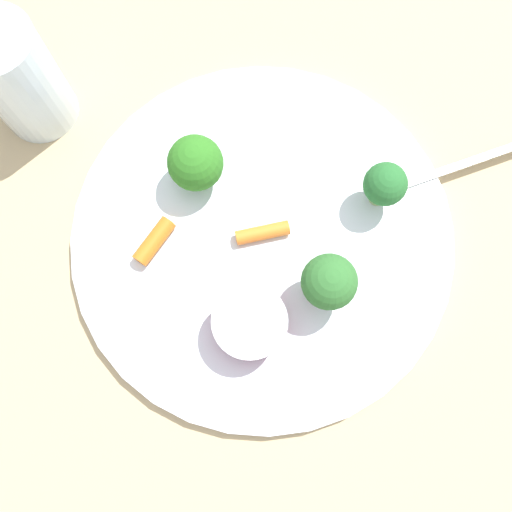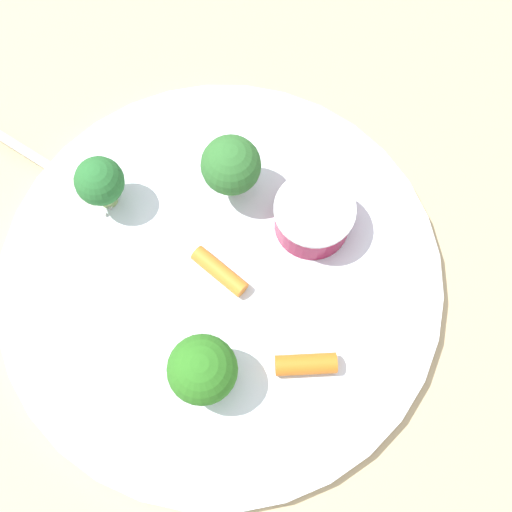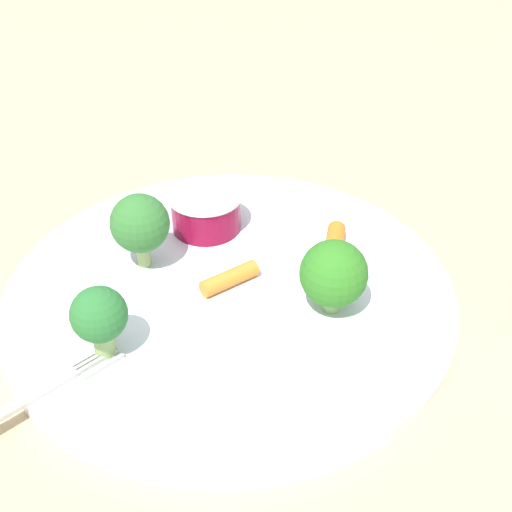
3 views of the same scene
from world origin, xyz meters
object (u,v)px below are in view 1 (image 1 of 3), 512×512
(carrot_stick_1, at_px, (267,229))
(fork, at_px, (470,162))
(plate, at_px, (262,237))
(carrot_stick_0, at_px, (154,241))
(broccoli_floret_1, at_px, (195,163))
(broccoli_floret_0, at_px, (329,282))
(broccoli_floret_2, at_px, (385,185))
(sauce_cup, at_px, (250,324))
(drinking_glass, at_px, (19,79))

(carrot_stick_1, xyz_separation_m, fork, (0.02, 0.18, -0.00))
(plate, relative_size, carrot_stick_0, 7.75)
(carrot_stick_0, xyz_separation_m, carrot_stick_1, (0.03, 0.09, -0.00))
(plate, distance_m, broccoli_floret_1, 0.08)
(broccoli_floret_0, bearing_deg, broccoli_floret_2, 124.92)
(sauce_cup, relative_size, carrot_stick_0, 1.40)
(plate, height_order, drinking_glass, drinking_glass)
(broccoli_floret_2, height_order, fork, broccoli_floret_2)
(carrot_stick_0, bearing_deg, carrot_stick_1, 72.52)
(broccoli_floret_1, distance_m, drinking_glass, 0.16)
(broccoli_floret_0, bearing_deg, sauce_cup, -88.51)
(plate, xyz_separation_m, fork, (0.01, 0.19, 0.01))
(broccoli_floret_1, height_order, drinking_glass, drinking_glass)
(fork, bearing_deg, broccoli_floret_2, -92.46)
(sauce_cup, xyz_separation_m, broccoli_floret_2, (-0.05, 0.14, 0.01))
(broccoli_floret_1, relative_size, broccoli_floret_2, 1.07)
(broccoli_floret_0, bearing_deg, drinking_glass, -148.44)
(plate, bearing_deg, fork, 85.75)
(sauce_cup, distance_m, carrot_stick_1, 0.08)
(broccoli_floret_0, distance_m, broccoli_floret_1, 0.14)
(sauce_cup, height_order, drinking_glass, drinking_glass)
(carrot_stick_0, height_order, fork, carrot_stick_0)
(sauce_cup, bearing_deg, broccoli_floret_1, 174.88)
(broccoli_floret_1, bearing_deg, plate, 22.44)
(plate, relative_size, drinking_glass, 3.13)
(carrot_stick_0, bearing_deg, sauce_cup, 24.74)
(sauce_cup, xyz_separation_m, broccoli_floret_0, (-0.00, 0.06, 0.02))
(sauce_cup, distance_m, drinking_glass, 0.27)
(sauce_cup, bearing_deg, drinking_glass, -160.41)
(plate, xyz_separation_m, carrot_stick_0, (-0.03, -0.08, 0.01))
(broccoli_floret_1, relative_size, drinking_glass, 0.52)
(carrot_stick_0, xyz_separation_m, fork, (0.04, 0.27, -0.01))
(broccoli_floret_0, bearing_deg, fork, 106.64)
(broccoli_floret_2, relative_size, drinking_glass, 0.49)
(carrot_stick_1, height_order, fork, carrot_stick_1)
(broccoli_floret_0, xyz_separation_m, broccoli_floret_2, (-0.05, 0.07, -0.01))
(broccoli_floret_0, xyz_separation_m, broccoli_floret_1, (-0.13, -0.05, -0.01))
(sauce_cup, height_order, broccoli_floret_2, broccoli_floret_2)
(carrot_stick_0, xyz_separation_m, drinking_glass, (-0.16, -0.05, 0.03))
(sauce_cup, relative_size, carrot_stick_1, 1.30)
(broccoli_floret_0, height_order, carrot_stick_1, broccoli_floret_0)
(sauce_cup, distance_m, fork, 0.23)
(plate, xyz_separation_m, broccoli_floret_2, (0.01, 0.10, 0.04))
(carrot_stick_0, bearing_deg, fork, 80.96)
(carrot_stick_1, bearing_deg, broccoli_floret_0, 17.60)
(sauce_cup, bearing_deg, fork, 102.47)
(carrot_stick_0, height_order, carrot_stick_1, carrot_stick_0)
(broccoli_floret_1, bearing_deg, broccoli_floret_2, 58.67)
(broccoli_floret_2, height_order, carrot_stick_0, broccoli_floret_2)
(broccoli_floret_2, distance_m, carrot_stick_0, 0.19)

